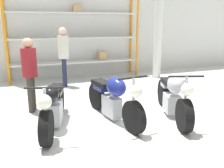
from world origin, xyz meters
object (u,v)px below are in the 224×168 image
Objects in this scene: motorcycle_silver at (173,96)px; motorcycle_black at (53,106)px; shelving_rack at (76,38)px; person_browsing at (30,69)px; motorcycle_blue at (113,97)px; person_near_rack at (64,52)px.

motorcycle_black is at bearing -79.93° from motorcycle_silver.
shelving_rack is at bearing -149.20° from motorcycle_silver.
motorcycle_silver is at bearing 168.30° from person_browsing.
person_browsing is (-1.50, 1.12, 0.47)m from motorcycle_blue.
person_near_rack is at bearing -177.37° from motorcycle_black.
person_browsing is 2.25m from person_near_rack.
person_browsing is at bearing -146.63° from motorcycle_black.
motorcycle_silver is (2.38, -0.32, 0.04)m from motorcycle_black.
motorcycle_black is 1.24m from person_browsing.
motorcycle_black is at bearing -101.92° from motorcycle_blue.
shelving_rack reaches higher than motorcycle_silver.
person_browsing reaches higher than motorcycle_silver.
shelving_rack is 4.44m from motorcycle_black.
shelving_rack is 2.18× the size of motorcycle_blue.
motorcycle_silver is 1.16× the size of person_near_rack.
person_near_rack is (0.73, 3.05, 0.65)m from motorcycle_black.
person_browsing is 0.90× the size of person_near_rack.
shelving_rack is 2.19× the size of motorcycle_silver.
motorcycle_silver is at bearing -76.81° from shelving_rack.
motorcycle_silver is at bearing 68.61° from motorcycle_blue.
person_browsing is (-1.68, -3.05, -0.44)m from shelving_rack.
shelving_rack is 2.25× the size of motorcycle_black.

